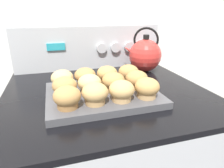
{
  "coord_description": "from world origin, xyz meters",
  "views": [
    {
      "loc": [
        -0.18,
        -0.32,
        1.2
      ],
      "look_at": [
        0.0,
        0.28,
        0.97
      ],
      "focal_mm": 32.0,
      "sensor_mm": 36.0,
      "label": 1
    }
  ],
  "objects_px": {
    "muffin_r2_c3": "(128,73)",
    "muffin_r0_c1": "(95,94)",
    "muffin_r2_c2": "(107,74)",
    "muffin_r1_c1": "(90,84)",
    "muffin_r1_c2": "(113,82)",
    "muffin_r0_c2": "(122,91)",
    "muffin_r2_c0": "(62,79)",
    "muffin_pan": "(102,95)",
    "muffin_r0_c3": "(147,88)",
    "tea_kettle": "(145,55)",
    "muffin_r0_c0": "(67,97)",
    "muffin_r1_c3": "(137,80)",
    "muffin_r1_c0": "(65,87)",
    "muffin_r2_c1": "(85,77)"
  },
  "relations": [
    {
      "from": "muffin_r0_c2",
      "to": "tea_kettle",
      "type": "xyz_separation_m",
      "value": [
        0.23,
        0.33,
        0.03
      ]
    },
    {
      "from": "muffin_r1_c0",
      "to": "muffin_r2_c1",
      "type": "distance_m",
      "value": 0.11
    },
    {
      "from": "muffin_r0_c2",
      "to": "muffin_r2_c2",
      "type": "height_order",
      "value": "same"
    },
    {
      "from": "muffin_r0_c1",
      "to": "muffin_r0_c2",
      "type": "height_order",
      "value": "same"
    },
    {
      "from": "muffin_r0_c3",
      "to": "muffin_pan",
      "type": "bearing_deg",
      "value": 145.75
    },
    {
      "from": "muffin_r0_c2",
      "to": "muffin_r2_c0",
      "type": "xyz_separation_m",
      "value": [
        -0.16,
        0.16,
        0.0
      ]
    },
    {
      "from": "muffin_r1_c1",
      "to": "muffin_r2_c0",
      "type": "distance_m",
      "value": 0.11
    },
    {
      "from": "muffin_r1_c1",
      "to": "muffin_r1_c2",
      "type": "height_order",
      "value": "same"
    },
    {
      "from": "muffin_pan",
      "to": "muffin_r0_c1",
      "type": "distance_m",
      "value": 0.1
    },
    {
      "from": "muffin_r2_c1",
      "to": "muffin_r2_c3",
      "type": "height_order",
      "value": "same"
    },
    {
      "from": "muffin_r0_c2",
      "to": "muffin_r1_c1",
      "type": "height_order",
      "value": "same"
    },
    {
      "from": "muffin_pan",
      "to": "muffin_r1_c0",
      "type": "height_order",
      "value": "muffin_r1_c0"
    },
    {
      "from": "muffin_pan",
      "to": "muffin_r2_c2",
      "type": "bearing_deg",
      "value": 64.56
    },
    {
      "from": "muffin_r1_c1",
      "to": "muffin_r2_c0",
      "type": "xyz_separation_m",
      "value": [
        -0.08,
        0.08,
        0.0
      ]
    },
    {
      "from": "muffin_pan",
      "to": "muffin_r0_c3",
      "type": "height_order",
      "value": "muffin_r0_c3"
    },
    {
      "from": "muffin_r1_c2",
      "to": "muffin_r0_c3",
      "type": "bearing_deg",
      "value": -45.0
    },
    {
      "from": "muffin_pan",
      "to": "muffin_r2_c0",
      "type": "bearing_deg",
      "value": 147.58
    },
    {
      "from": "muffin_r0_c0",
      "to": "muffin_r0_c2",
      "type": "height_order",
      "value": "same"
    },
    {
      "from": "muffin_r1_c1",
      "to": "muffin_r1_c2",
      "type": "bearing_deg",
      "value": -1.79
    },
    {
      "from": "muffin_r1_c3",
      "to": "muffin_r2_c0",
      "type": "bearing_deg",
      "value": 161.84
    },
    {
      "from": "tea_kettle",
      "to": "muffin_r2_c0",
      "type": "bearing_deg",
      "value": -156.76
    },
    {
      "from": "muffin_r0_c1",
      "to": "muffin_r1_c1",
      "type": "bearing_deg",
      "value": 90.11
    },
    {
      "from": "muffin_r2_c3",
      "to": "muffin_r1_c3",
      "type": "bearing_deg",
      "value": -90.39
    },
    {
      "from": "muffin_r1_c1",
      "to": "muffin_r1_c2",
      "type": "xyz_separation_m",
      "value": [
        0.08,
        -0.0,
        0.0
      ]
    },
    {
      "from": "muffin_r2_c0",
      "to": "muffin_r2_c3",
      "type": "distance_m",
      "value": 0.25
    },
    {
      "from": "muffin_r2_c1",
      "to": "muffin_r1_c3",
      "type": "bearing_deg",
      "value": -27.28
    },
    {
      "from": "muffin_r0_c0",
      "to": "muffin_r2_c2",
      "type": "relative_size",
      "value": 1.0
    },
    {
      "from": "muffin_r0_c1",
      "to": "tea_kettle",
      "type": "height_order",
      "value": "tea_kettle"
    },
    {
      "from": "muffin_pan",
      "to": "muffin_r1_c1",
      "type": "distance_m",
      "value": 0.06
    },
    {
      "from": "muffin_r0_c0",
      "to": "muffin_r2_c2",
      "type": "height_order",
      "value": "same"
    },
    {
      "from": "muffin_r0_c1",
      "to": "muffin_r2_c1",
      "type": "bearing_deg",
      "value": 90.55
    },
    {
      "from": "muffin_r2_c3",
      "to": "muffin_r0_c1",
      "type": "bearing_deg",
      "value": -135.88
    },
    {
      "from": "muffin_r0_c3",
      "to": "muffin_r1_c1",
      "type": "bearing_deg",
      "value": 152.32
    },
    {
      "from": "muffin_r2_c0",
      "to": "muffin_r2_c2",
      "type": "height_order",
      "value": "same"
    },
    {
      "from": "muffin_r0_c2",
      "to": "muffin_r1_c2",
      "type": "xyz_separation_m",
      "value": [
        -0.0,
        0.08,
        0.0
      ]
    },
    {
      "from": "muffin_r1_c3",
      "to": "muffin_r2_c1",
      "type": "xyz_separation_m",
      "value": [
        -0.17,
        0.09,
        0.0
      ]
    },
    {
      "from": "muffin_r2_c3",
      "to": "muffin_r0_c0",
      "type": "bearing_deg",
      "value": -146.26
    },
    {
      "from": "muffin_r2_c0",
      "to": "muffin_r2_c1",
      "type": "relative_size",
      "value": 1.0
    },
    {
      "from": "muffin_r0_c1",
      "to": "muffin_r2_c0",
      "type": "distance_m",
      "value": 0.18
    },
    {
      "from": "muffin_r1_c0",
      "to": "muffin_r2_c0",
      "type": "distance_m",
      "value": 0.08
    },
    {
      "from": "muffin_pan",
      "to": "tea_kettle",
      "type": "distance_m",
      "value": 0.37
    },
    {
      "from": "muffin_r2_c3",
      "to": "muffin_r2_c2",
      "type": "bearing_deg",
      "value": 176.16
    },
    {
      "from": "muffin_r1_c0",
      "to": "muffin_r2_c0",
      "type": "height_order",
      "value": "same"
    },
    {
      "from": "muffin_r0_c1",
      "to": "muffin_r2_c2",
      "type": "height_order",
      "value": "same"
    },
    {
      "from": "muffin_r0_c0",
      "to": "muffin_r2_c3",
      "type": "height_order",
      "value": "same"
    },
    {
      "from": "muffin_r1_c3",
      "to": "muffin_r2_c0",
      "type": "relative_size",
      "value": 1.0
    },
    {
      "from": "muffin_r0_c1",
      "to": "muffin_r2_c0",
      "type": "bearing_deg",
      "value": 117.36
    },
    {
      "from": "muffin_pan",
      "to": "muffin_r0_c0",
      "type": "bearing_deg",
      "value": -145.16
    },
    {
      "from": "muffin_r1_c2",
      "to": "muffin_r2_c2",
      "type": "xyz_separation_m",
      "value": [
        0.0,
        0.08,
        0.0
      ]
    },
    {
      "from": "muffin_r0_c0",
      "to": "muffin_r0_c1",
      "type": "relative_size",
      "value": 1.0
    }
  ]
}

